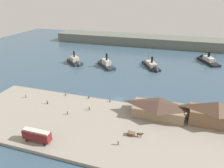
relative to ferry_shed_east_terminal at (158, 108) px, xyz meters
The scene contains 20 objects.
ground_plane 21.23m from the ferry_shed_east_terminal, 151.93° to the left, with size 320.00×320.00×0.00m, color #385166.
quay_promenade 22.36m from the ferry_shed_east_terminal, 146.25° to the right, with size 110.00×36.00×1.20m, color gray.
seawall_edge 19.73m from the ferry_shed_east_terminal, 161.40° to the left, with size 110.00×0.80×1.00m, color slate.
ferry_shed_east_terminal is the anchor object (origin of this frame).
ferry_shed_central_terminal 19.88m from the ferry_shed_east_terminal, ahead, with size 18.00×7.96×9.21m.
street_tram 43.99m from the ferry_shed_east_terminal, 143.40° to the right, with size 9.35×2.64×4.34m.
horse_cart 15.99m from the ferry_shed_east_terminal, 113.26° to the right, with size 5.53×1.62×1.87m.
pedestrian_at_waters_edge 22.81m from the ferry_shed_east_terminal, 116.85° to the right, with size 0.42×0.42×1.68m.
pedestrian_near_west_shed 27.23m from the ferry_shed_east_terminal, behind, with size 0.44×0.44×1.79m.
pedestrian_near_cart 46.24m from the ferry_shed_east_terminal, behind, with size 0.43×0.43×1.75m.
pedestrian_walking_west 58.69m from the ferry_shed_east_terminal, behind, with size 0.43×0.43×1.74m.
pedestrian_walking_east 35.15m from the ferry_shed_east_terminal, 164.07° to the right, with size 0.39×0.39×1.56m.
mooring_post_east 21.42m from the ferry_shed_east_terminal, 167.99° to the left, with size 0.44×0.44×0.90m, color black.
mooring_post_west 42.51m from the ferry_shed_east_terminal, behind, with size 0.44×0.44×0.90m, color black.
mooring_post_center_east 31.36m from the ferry_shed_east_terminal, behind, with size 0.44×0.44×0.90m, color black.
ferry_approaching_east 77.21m from the ferry_shed_east_terminal, 140.59° to the left, with size 15.92×14.89×10.44m.
ferry_moored_east 56.70m from the ferry_shed_east_terminal, 98.16° to the left, with size 14.87×21.50×9.93m.
ferry_near_quay 85.63m from the ferry_shed_east_terminal, 71.63° to the left, with size 14.52×22.34×10.32m.
ferry_approaching_west 64.68m from the ferry_shed_east_terminal, 127.21° to the left, with size 16.89×17.46×10.78m.
far_headland 121.16m from the ferry_shed_east_terminal, 98.69° to the left, with size 180.00×24.00×8.00m, color #60665B.
Camera 1 is at (20.11, -75.97, 44.34)m, focal length 31.34 mm.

